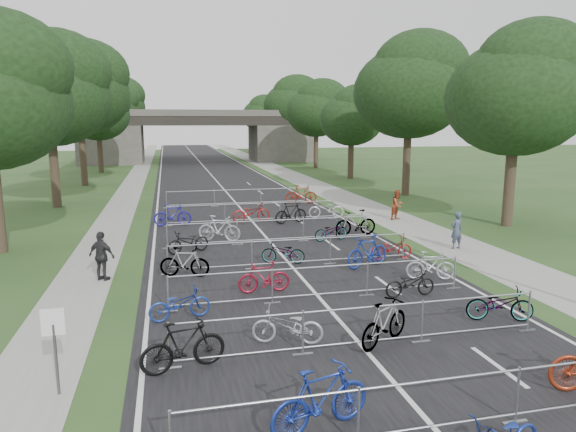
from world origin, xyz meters
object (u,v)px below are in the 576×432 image
(bike_1, at_px, (321,399))
(pedestrian_b, at_px, (397,205))
(overpass_bridge, at_px, (199,136))
(park_sign, at_px, (54,335))
(pedestrian_c, at_px, (102,256))
(pedestrian_a, at_px, (456,230))

(bike_1, height_order, pedestrian_b, pedestrian_b)
(overpass_bridge, bearing_deg, bike_1, -91.79)
(park_sign, xyz_separation_m, bike_1, (4.79, -2.42, -0.65))
(overpass_bridge, xyz_separation_m, pedestrian_c, (-6.80, -54.20, -2.67))
(bike_1, distance_m, pedestrian_b, 20.95)
(overpass_bridge, distance_m, pedestrian_c, 54.69)
(pedestrian_a, relative_size, pedestrian_c, 0.95)
(pedestrian_a, bearing_deg, park_sign, 21.71)
(park_sign, bearing_deg, pedestrian_b, 46.99)
(park_sign, distance_m, pedestrian_c, 7.81)
(overpass_bridge, distance_m, pedestrian_a, 53.55)
(pedestrian_a, xyz_separation_m, pedestrian_b, (0.47, 6.88, 0.02))
(pedestrian_a, distance_m, pedestrian_c, 14.46)
(pedestrian_a, relative_size, pedestrian_b, 0.97)
(overpass_bridge, relative_size, pedestrian_b, 18.38)
(park_sign, relative_size, bike_1, 0.89)
(pedestrian_c, bearing_deg, pedestrian_a, -142.80)
(bike_1, xyz_separation_m, pedestrian_a, (9.61, 11.48, 0.20))
(park_sign, height_order, bike_1, park_sign)
(pedestrian_a, bearing_deg, overpass_bridge, -92.30)
(park_sign, height_order, pedestrian_a, park_sign)
(park_sign, bearing_deg, pedestrian_c, 90.00)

